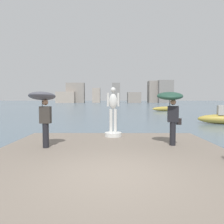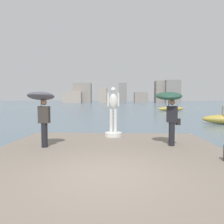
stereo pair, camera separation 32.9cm
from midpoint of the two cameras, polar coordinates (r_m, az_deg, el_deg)
name	(u,v)px [view 1 (the left image)]	position (r m, az deg, el deg)	size (l,w,h in m)	color
ground_plane	(113,109)	(45.09, 0.04, 0.71)	(400.00, 400.00, 0.00)	slate
pier	(111,163)	(6.89, -1.56, -13.00)	(7.94, 9.14, 0.40)	slate
statue_white_figure	(113,119)	(10.22, -0.63, -1.80)	(0.79, 0.79, 2.28)	silver
onlooker_left	(43,104)	(8.26, -18.47, 1.99)	(0.97, 0.99, 2.05)	black
onlooker_right	(171,103)	(8.50, 13.90, 2.18)	(1.07, 1.10, 2.06)	black
boat_near	(165,109)	(39.82, 13.39, 0.82)	(4.99, 2.23, 0.80)	#B2993D
boat_mid	(223,117)	(21.03, 26.45, -1.23)	(4.17, 2.21, 1.59)	#B2993D
distant_skyline	(120,94)	(119.17, 2.04, 4.76)	(61.22, 11.83, 11.81)	#A89989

